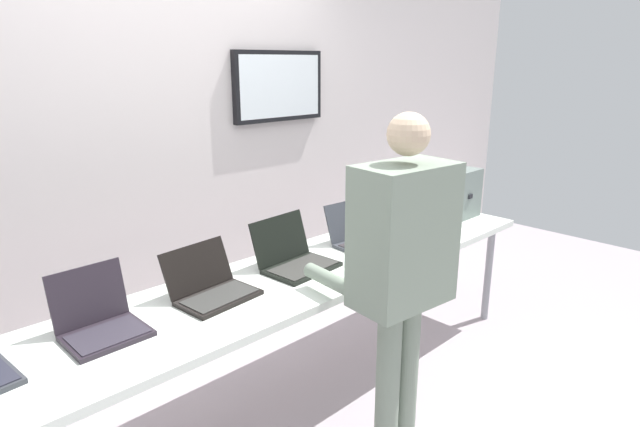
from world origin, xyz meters
name	(u,v)px	position (x,y,z in m)	size (l,w,h in m)	color
ground	(294,402)	(0.00, 0.00, -0.02)	(8.00, 8.00, 0.04)	#A89AA2
back_wall	(177,154)	(0.02, 1.13, 1.23)	(8.00, 0.11, 2.44)	silver
workbench	(293,282)	(0.00, 0.00, 0.70)	(3.45, 0.70, 0.75)	white
equipment_box	(447,192)	(1.51, 0.06, 0.91)	(0.34, 0.37, 0.34)	slate
laptop_station_1	(100,320)	(-0.96, 0.08, 0.80)	(0.31, 0.30, 0.26)	#272028
laptop_station_2	(211,286)	(-0.45, 0.07, 0.80)	(0.38, 0.34, 0.23)	black
laptop_station_3	(294,257)	(0.07, 0.07, 0.80)	(0.40, 0.36, 0.26)	black
laptop_station_4	(357,236)	(0.58, 0.07, 0.80)	(0.32, 0.34, 0.24)	#35383F
laptop_station_5	(408,218)	(1.09, 0.08, 0.81)	(0.35, 0.37, 0.27)	#242828
person	(401,261)	(0.08, -0.62, 0.97)	(0.48, 0.62, 1.61)	gray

